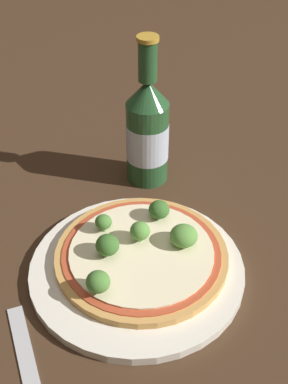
% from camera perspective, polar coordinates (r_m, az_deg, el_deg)
% --- Properties ---
extents(ground_plane, '(3.00, 3.00, 0.00)m').
position_cam_1_polar(ground_plane, '(0.71, -3.19, -7.86)').
color(ground_plane, '#3D2819').
extents(plate, '(0.27, 0.27, 0.01)m').
position_cam_1_polar(plate, '(0.69, -0.76, -8.24)').
color(plate, silver).
rests_on(plate, ground_plane).
extents(pizza, '(0.22, 0.22, 0.01)m').
position_cam_1_polar(pizza, '(0.69, -0.28, -6.72)').
color(pizza, tan).
rests_on(pizza, plate).
extents(broccoli_floret_0, '(0.03, 0.03, 0.03)m').
position_cam_1_polar(broccoli_floret_0, '(0.69, -0.46, -4.16)').
color(broccoli_floret_0, '#6B8E51').
rests_on(broccoli_floret_0, pizza).
extents(broccoli_floret_1, '(0.02, 0.02, 0.02)m').
position_cam_1_polar(broccoli_floret_1, '(0.71, -4.36, -3.23)').
color(broccoli_floret_1, '#6B8E51').
rests_on(broccoli_floret_1, pizza).
extents(broccoli_floret_2, '(0.03, 0.03, 0.03)m').
position_cam_1_polar(broccoli_floret_2, '(0.68, -4.08, -5.47)').
color(broccoli_floret_2, '#6B8E51').
rests_on(broccoli_floret_2, pizza).
extents(broccoli_floret_3, '(0.03, 0.03, 0.03)m').
position_cam_1_polar(broccoli_floret_3, '(0.72, 1.62, -1.89)').
color(broccoli_floret_3, '#6B8E51').
rests_on(broccoli_floret_3, pizza).
extents(broccoli_floret_4, '(0.04, 0.04, 0.03)m').
position_cam_1_polar(broccoli_floret_4, '(0.69, 4.25, -4.69)').
color(broccoli_floret_4, '#6B8E51').
rests_on(broccoli_floret_4, pizza).
extents(broccoli_floret_5, '(0.03, 0.03, 0.03)m').
position_cam_1_polar(broccoli_floret_5, '(0.63, -4.93, -9.54)').
color(broccoli_floret_5, '#6B8E51').
rests_on(broccoli_floret_5, pizza).
extents(beer_bottle, '(0.06, 0.06, 0.23)m').
position_cam_1_polar(beer_bottle, '(0.80, 0.36, 6.55)').
color(beer_bottle, '#234C28').
rests_on(beer_bottle, ground_plane).
extents(fork, '(0.05, 0.17, 0.00)m').
position_cam_1_polar(fork, '(0.62, -12.28, -17.74)').
color(fork, '#B2B2B7').
rests_on(fork, ground_plane).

